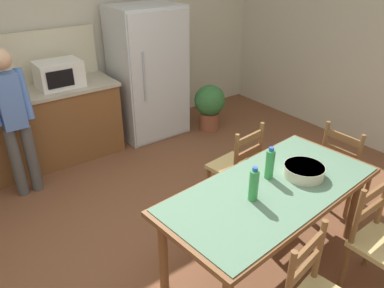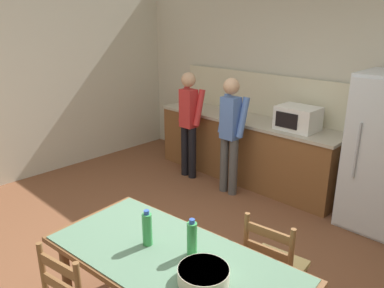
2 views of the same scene
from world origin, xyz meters
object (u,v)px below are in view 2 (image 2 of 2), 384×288
at_px(serving_bowl, 203,274).
at_px(chair_side_far_right, 273,267).
at_px(bottle_near_centre, 147,229).
at_px(person_at_sink, 189,120).
at_px(microwave, 298,118).
at_px(dining_table, 172,267).
at_px(bottle_off_centre, 192,238).
at_px(person_at_counter, 230,131).

bearing_deg(serving_bowl, chair_side_far_right, 88.32).
bearing_deg(bottle_near_centre, person_at_sink, 128.88).
relative_size(bottle_near_centre, person_at_sink, 0.17).
bearing_deg(bottle_near_centre, chair_side_far_right, 53.30).
height_order(microwave, dining_table, microwave).
bearing_deg(bottle_near_centre, bottle_off_centre, 23.46).
xyz_separation_m(serving_bowl, person_at_counter, (-1.62, 2.29, 0.08)).
xyz_separation_m(microwave, chair_side_far_right, (0.98, -2.02, -0.63)).
bearing_deg(person_at_counter, person_at_sink, 88.53).
xyz_separation_m(person_at_sink, person_at_counter, (0.78, -0.02, 0.00)).
bearing_deg(chair_side_far_right, person_at_sink, -38.92).
distance_m(microwave, bottle_near_centre, 2.83).
xyz_separation_m(bottle_off_centre, serving_bowl, (0.24, -0.15, -0.07)).
bearing_deg(chair_side_far_right, serving_bowl, 81.52).
relative_size(dining_table, bottle_near_centre, 7.02).
height_order(bottle_off_centre, person_at_counter, person_at_counter).
bearing_deg(microwave, dining_table, -77.14).
relative_size(dining_table, person_at_counter, 1.21).
bearing_deg(person_at_counter, dining_table, -150.05).
relative_size(serving_bowl, person_at_sink, 0.21).
distance_m(chair_side_far_right, person_at_sink, 2.89).
distance_m(bottle_near_centre, person_at_sink, 2.94).
height_order(serving_bowl, person_at_sink, person_at_sink).
relative_size(serving_bowl, person_at_counter, 0.20).
bearing_deg(bottle_off_centre, person_at_counter, 122.82).
distance_m(serving_bowl, chair_side_far_right, 0.86).
bearing_deg(chair_side_far_right, bottle_near_centre, 46.50).
xyz_separation_m(chair_side_far_right, person_at_counter, (-1.64, 1.50, 0.44)).
relative_size(bottle_near_centre, person_at_counter, 0.17).
distance_m(bottle_off_centre, serving_bowl, 0.29).
bearing_deg(dining_table, microwave, 102.86).
height_order(microwave, person_at_sink, person_at_sink).
bearing_deg(bottle_off_centre, serving_bowl, -31.58).
height_order(bottle_off_centre, chair_side_far_right, bottle_off_centre).
height_order(dining_table, serving_bowl, serving_bowl).
distance_m(dining_table, bottle_near_centre, 0.31).
bearing_deg(dining_table, bottle_off_centre, 54.38).
distance_m(serving_bowl, person_at_sink, 3.33).
xyz_separation_m(serving_bowl, chair_side_far_right, (0.02, 0.79, -0.36)).
distance_m(serving_bowl, person_at_counter, 2.80).
bearing_deg(person_at_counter, bottle_off_centre, -147.18).
distance_m(person_at_sink, person_at_counter, 0.78).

